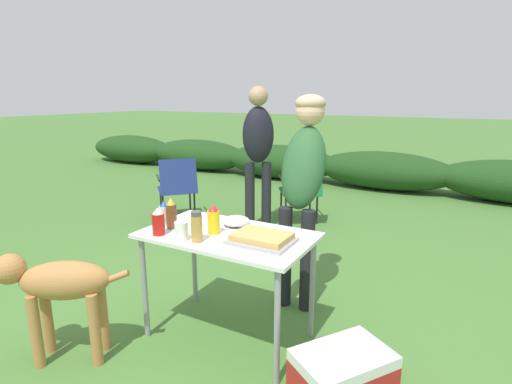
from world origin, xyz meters
TOP-DOWN VIEW (x-y plane):
  - ground_plane at (0.00, 0.00)m, footprint 60.00×60.00m
  - shrub_hedge at (0.00, 5.03)m, footprint 14.40×0.90m
  - folding_table at (0.00, 0.00)m, footprint 1.10×0.64m
  - food_tray at (0.27, -0.04)m, footprint 0.38×0.28m
  - plate_stack at (-0.29, 0.10)m, footprint 0.24×0.24m
  - mixing_bowl at (-0.04, 0.16)m, footprint 0.19×0.19m
  - paper_cup_stack at (-0.18, -0.24)m, footprint 0.08×0.08m
  - mustard_bottle at (-0.08, -0.04)m, footprint 0.08×0.08m
  - ketchup_bottle at (-0.37, -0.23)m, footprint 0.08×0.08m
  - spice_jar at (-0.08, -0.21)m, footprint 0.07×0.07m
  - mayo_bottle at (-0.47, -0.06)m, footprint 0.07×0.07m
  - beer_bottle at (-0.39, -0.09)m, footprint 0.07×0.07m
  - standing_person_in_olive_jacket at (0.23, 0.70)m, footprint 0.35×0.47m
  - standing_person_in_gray_fleece at (-0.92, 2.11)m, footprint 0.46×0.43m
  - dog at (-0.77, -0.69)m, footprint 0.74×0.52m
  - camp_chair_green_behind_table at (-0.55, 2.56)m, footprint 0.71×0.75m
  - camp_chair_near_hedge at (-1.99, 1.89)m, footprint 0.74×0.74m
  - cooler_box at (0.87, -0.28)m, footprint 0.54×0.58m

SIDE VIEW (x-z plane):
  - ground_plane at x=0.00m, z-range 0.00..0.00m
  - cooler_box at x=0.87m, z-range 0.00..0.34m
  - shrub_hedge at x=0.00m, z-range 0.00..0.66m
  - camp_chair_green_behind_table at x=-0.55m, z-range 0.05..0.88m
  - camp_chair_near_hedge at x=-1.99m, z-range 0.05..0.88m
  - dog at x=-0.77m, z-range 0.14..0.84m
  - folding_table at x=0.00m, z-range 0.29..1.03m
  - plate_stack at x=-0.29m, z-range 0.74..0.76m
  - food_tray at x=0.27m, z-range 0.74..0.79m
  - mixing_bowl at x=-0.04m, z-range 0.74..0.81m
  - paper_cup_stack at x=-0.18m, z-range 0.74..0.86m
  - mayo_bottle at x=-0.47m, z-range 0.74..0.90m
  - ketchup_bottle at x=-0.37m, z-range 0.74..0.91m
  - mustard_bottle at x=-0.08m, z-range 0.74..0.93m
  - spice_jar at x=-0.08m, z-range 0.74..0.93m
  - beer_bottle at x=-0.39m, z-range 0.73..0.94m
  - standing_person_in_olive_jacket at x=0.23m, z-range 0.22..1.84m
  - standing_person_in_gray_fleece at x=-0.92m, z-range 0.18..1.89m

